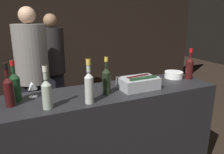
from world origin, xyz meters
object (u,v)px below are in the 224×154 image
object	(u,v)px
red_wine_bottle_burgundy	(15,85)
person_blond_tee	(53,62)
wine_glass	(32,86)
rose_wine_bottle	(89,85)
champagne_bottle	(106,79)
red_wine_bottle_black_foil	(9,90)
ice_bin_with_bottles	(139,82)
bowl_white	(174,75)
candle_votive	(156,79)
person_in_hoodie	(33,70)
red_wine_bottle_tall	(189,67)
white_wine_bottle	(47,92)

from	to	relation	value
red_wine_bottle_burgundy	person_blond_tee	distance (m)	1.82
wine_glass	rose_wine_bottle	xyz separation A→B (m)	(0.39, -0.33, 0.05)
champagne_bottle	red_wine_bottle_black_foil	bearing A→B (deg)	175.78
ice_bin_with_bottles	bowl_white	distance (m)	0.57
ice_bin_with_bottles	champagne_bottle	size ratio (longest dim) A/B	1.08
champagne_bottle	red_wine_bottle_black_foil	xyz separation A→B (m)	(-0.77, 0.06, -0.00)
candle_votive	person_in_hoodie	bearing A→B (deg)	132.84
ice_bin_with_bottles	bowl_white	bearing A→B (deg)	16.16
red_wine_bottle_tall	wine_glass	bearing A→B (deg)	175.41
ice_bin_with_bottles	red_wine_bottle_black_foil	distance (m)	1.11
red_wine_bottle_burgundy	white_wine_bottle	bearing A→B (deg)	-52.35
person_in_hoodie	person_blond_tee	bearing A→B (deg)	57.63
rose_wine_bottle	red_wine_bottle_tall	bearing A→B (deg)	9.39
person_in_hoodie	person_blond_tee	size ratio (longest dim) A/B	1.04
candle_votive	red_wine_bottle_burgundy	bearing A→B (deg)	178.26
red_wine_bottle_tall	candle_votive	bearing A→B (deg)	172.23
ice_bin_with_bottles	wine_glass	distance (m)	0.95
bowl_white	red_wine_bottle_burgundy	world-z (taller)	red_wine_bottle_burgundy
wine_glass	candle_votive	xyz separation A→B (m)	(1.20, -0.07, -0.07)
ice_bin_with_bottles	white_wine_bottle	xyz separation A→B (m)	(-0.85, -0.11, 0.07)
champagne_bottle	person_blond_tee	distance (m)	1.88
bowl_white	person_in_hoodie	world-z (taller)	person_in_hoodie
ice_bin_with_bottles	rose_wine_bottle	xyz separation A→B (m)	(-0.54, -0.14, 0.09)
red_wine_bottle_black_foil	person_blond_tee	distance (m)	1.93
red_wine_bottle_burgundy	champagne_bottle	bearing A→B (deg)	-12.40
ice_bin_with_bottles	person_in_hoodie	size ratio (longest dim) A/B	0.20
wine_glass	red_wine_bottle_burgundy	xyz separation A→B (m)	(-0.13, -0.03, 0.04)
white_wine_bottle	person_blond_tee	world-z (taller)	person_blond_tee
candle_votive	white_wine_bottle	bearing A→B (deg)	-168.82
bowl_white	red_wine_bottle_tall	bearing A→B (deg)	-38.18
rose_wine_bottle	person_blond_tee	xyz separation A→B (m)	(0.08, 2.00, -0.21)
ice_bin_with_bottles	white_wine_bottle	bearing A→B (deg)	-172.69
ice_bin_with_bottles	champagne_bottle	xyz separation A→B (m)	(-0.34, -0.00, 0.07)
candle_votive	red_wine_bottle_burgundy	world-z (taller)	red_wine_bottle_burgundy
bowl_white	red_wine_bottle_tall	distance (m)	0.18
ice_bin_with_bottles	wine_glass	bearing A→B (deg)	168.51
candle_votive	person_in_hoodie	distance (m)	1.62
rose_wine_bottle	red_wine_bottle_black_foil	xyz separation A→B (m)	(-0.56, 0.19, -0.02)
champagne_bottle	person_blond_tee	size ratio (longest dim) A/B	0.19
person_in_hoodie	ice_bin_with_bottles	bearing A→B (deg)	-56.63
white_wine_bottle	person_in_hoodie	size ratio (longest dim) A/B	0.18
red_wine_bottle_burgundy	wine_glass	bearing A→B (deg)	14.77
ice_bin_with_bottles	red_wine_bottle_tall	distance (m)	0.67
wine_glass	rose_wine_bottle	size ratio (longest dim) A/B	0.38
red_wine_bottle_black_foil	wine_glass	bearing A→B (deg)	37.87
red_wine_bottle_burgundy	red_wine_bottle_black_foil	bearing A→B (deg)	-114.20
bowl_white	white_wine_bottle	distance (m)	1.43
red_wine_bottle_black_foil	person_in_hoodie	distance (m)	1.29
ice_bin_with_bottles	person_blond_tee	distance (m)	1.92
candle_votive	person_blond_tee	bearing A→B (deg)	112.75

